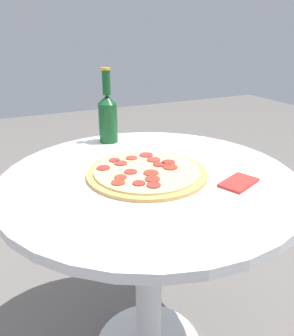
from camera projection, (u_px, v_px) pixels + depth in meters
table at (149, 222)px, 1.01m from camera, size 0.85×0.85×0.71m
pizza at (147, 172)px, 0.94m from camera, size 0.35×0.35×0.02m
beer_bottle at (108, 116)px, 1.18m from camera, size 0.07×0.07×0.27m
napkin at (239, 183)px, 0.88m from camera, size 0.13×0.10×0.01m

